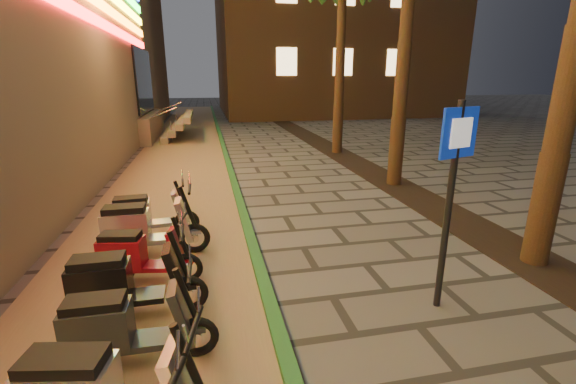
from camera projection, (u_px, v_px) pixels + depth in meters
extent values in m
cube|color=#8C7251|center=(177.00, 171.00, 12.65)|extent=(3.40, 60.00, 0.01)
cube|color=#246029|center=(229.00, 167.00, 12.98)|extent=(0.18, 60.00, 0.10)
cube|color=black|center=(432.00, 205.00, 9.20)|extent=(1.20, 40.00, 0.02)
cube|color=black|center=(144.00, 81.00, 18.99)|extent=(0.08, 5.00, 3.00)
cube|color=gray|center=(106.00, 127.00, 19.21)|extent=(5.00, 6.00, 1.20)
cube|color=gray|center=(169.00, 134.00, 19.94)|extent=(0.35, 5.00, 0.30)
cube|color=gray|center=(175.00, 128.00, 19.92)|extent=(0.35, 5.00, 0.30)
cube|color=gray|center=(182.00, 122.00, 19.90)|extent=(0.35, 5.00, 0.30)
cube|color=gray|center=(188.00, 116.00, 19.89)|extent=(0.35, 5.00, 0.30)
cylinder|color=silver|center=(154.00, 116.00, 17.67)|extent=(2.09, 0.06, 0.81)
cylinder|color=silver|center=(163.00, 110.00, 21.42)|extent=(2.09, 0.06, 0.81)
cube|color=#FFD38C|center=(287.00, 62.00, 25.93)|extent=(1.40, 0.06, 1.80)
cube|color=#FFD38C|center=(343.00, 62.00, 26.73)|extent=(1.40, 0.06, 1.80)
cube|color=#FFD38C|center=(396.00, 63.00, 27.52)|extent=(1.40, 0.06, 1.80)
cylinder|color=#472D19|center=(567.00, 93.00, 5.61)|extent=(0.40, 0.40, 5.45)
cylinder|color=#472D19|center=(402.00, 81.00, 10.27)|extent=(0.40, 0.40, 5.70)
cylinder|color=#472D19|center=(340.00, 77.00, 14.92)|extent=(0.40, 0.40, 5.95)
cylinder|color=black|center=(448.00, 210.00, 4.79)|extent=(0.09, 0.09, 2.69)
cube|color=#0B2594|center=(459.00, 133.00, 4.50)|extent=(0.58, 0.21, 0.59)
cube|color=white|center=(461.00, 133.00, 4.48)|extent=(0.34, 0.12, 0.34)
cube|color=black|center=(63.00, 362.00, 2.96)|extent=(0.67, 0.43, 0.12)
cylinder|color=black|center=(190.00, 364.00, 2.99)|extent=(0.28, 0.12, 0.74)
cylinder|color=black|center=(194.00, 329.00, 2.90)|extent=(0.15, 0.58, 0.04)
torus|color=black|center=(94.00, 350.00, 3.97)|extent=(0.48, 0.10, 0.48)
cylinder|color=silver|center=(94.00, 350.00, 3.97)|extent=(0.13, 0.09, 0.13)
torus|color=black|center=(197.00, 337.00, 4.16)|extent=(0.48, 0.10, 0.48)
cylinder|color=silver|center=(197.00, 337.00, 4.16)|extent=(0.13, 0.09, 0.13)
cube|color=#2A2D2F|center=(145.00, 340.00, 4.05)|extent=(0.51, 0.32, 0.07)
cube|color=#2A2D2F|center=(98.00, 327.00, 3.90)|extent=(0.65, 0.36, 0.46)
cube|color=black|center=(94.00, 304.00, 3.83)|extent=(0.58, 0.30, 0.11)
cube|color=#2A2D2F|center=(182.00, 313.00, 4.05)|extent=(0.25, 0.37, 0.65)
cylinder|color=black|center=(187.00, 297.00, 4.01)|extent=(0.25, 0.07, 0.69)
cylinder|color=black|center=(190.00, 271.00, 3.93)|extent=(0.05, 0.54, 0.04)
cube|color=#2A2D2F|center=(196.00, 328.00, 4.13)|extent=(0.21, 0.13, 0.06)
torus|color=black|center=(97.00, 304.00, 4.74)|extent=(0.51, 0.10, 0.51)
cylinder|color=silver|center=(97.00, 304.00, 4.74)|extent=(0.14, 0.10, 0.14)
torus|color=black|center=(189.00, 294.00, 4.97)|extent=(0.51, 0.10, 0.51)
cylinder|color=silver|center=(189.00, 294.00, 4.97)|extent=(0.14, 0.10, 0.14)
cube|color=black|center=(143.00, 296.00, 4.84)|extent=(0.54, 0.34, 0.08)
cube|color=black|center=(101.00, 283.00, 4.68)|extent=(0.69, 0.38, 0.49)
cube|color=black|center=(97.00, 262.00, 4.60)|extent=(0.61, 0.32, 0.12)
cube|color=black|center=(175.00, 272.00, 4.85)|extent=(0.26, 0.39, 0.69)
cylinder|color=black|center=(180.00, 257.00, 4.80)|extent=(0.27, 0.07, 0.73)
cylinder|color=black|center=(182.00, 233.00, 4.73)|extent=(0.05, 0.57, 0.04)
cube|color=black|center=(188.00, 286.00, 4.94)|extent=(0.22, 0.14, 0.06)
torus|color=black|center=(120.00, 269.00, 5.67)|extent=(0.47, 0.17, 0.46)
cylinder|color=silver|center=(120.00, 269.00, 5.67)|extent=(0.14, 0.11, 0.12)
torus|color=black|center=(187.00, 268.00, 5.71)|extent=(0.47, 0.17, 0.46)
cylinder|color=silver|center=(187.00, 268.00, 5.71)|extent=(0.14, 0.11, 0.12)
cube|color=maroon|center=(153.00, 266.00, 5.68)|extent=(0.53, 0.38, 0.07)
cube|color=maroon|center=(122.00, 253.00, 5.60)|extent=(0.67, 0.44, 0.44)
cube|color=black|center=(120.00, 236.00, 5.53)|extent=(0.59, 0.37, 0.11)
cube|color=maroon|center=(177.00, 249.00, 5.62)|extent=(0.29, 0.39, 0.62)
cylinder|color=black|center=(181.00, 238.00, 5.57)|extent=(0.25, 0.10, 0.66)
cylinder|color=black|center=(182.00, 219.00, 5.49)|extent=(0.13, 0.51, 0.04)
cube|color=maroon|center=(187.00, 261.00, 5.68)|extent=(0.21, 0.16, 0.05)
torus|color=black|center=(123.00, 244.00, 6.43)|extent=(0.54, 0.11, 0.54)
cylinder|color=silver|center=(123.00, 244.00, 6.43)|extent=(0.15, 0.10, 0.15)
torus|color=black|center=(195.00, 238.00, 6.66)|extent=(0.54, 0.11, 0.54)
cylinder|color=silver|center=(195.00, 238.00, 6.66)|extent=(0.15, 0.10, 0.15)
cube|color=silver|center=(159.00, 239.00, 6.53)|extent=(0.57, 0.36, 0.08)
cube|color=silver|center=(126.00, 227.00, 6.36)|extent=(0.73, 0.40, 0.52)
cube|color=black|center=(124.00, 210.00, 6.27)|extent=(0.65, 0.33, 0.12)
cube|color=silver|center=(184.00, 220.00, 6.53)|extent=(0.28, 0.42, 0.73)
cylinder|color=black|center=(188.00, 208.00, 6.49)|extent=(0.28, 0.07, 0.77)
cylinder|color=black|center=(190.00, 189.00, 6.41)|extent=(0.05, 0.60, 0.05)
cube|color=silver|center=(194.00, 231.00, 6.63)|extent=(0.23, 0.15, 0.06)
torus|color=black|center=(130.00, 228.00, 7.20)|extent=(0.49, 0.13, 0.48)
cylinder|color=silver|center=(130.00, 228.00, 7.20)|extent=(0.14, 0.10, 0.13)
torus|color=black|center=(187.00, 222.00, 7.47)|extent=(0.49, 0.13, 0.48)
cylinder|color=silver|center=(187.00, 222.00, 7.47)|extent=(0.14, 0.10, 0.13)
cube|color=#A6A7AE|center=(158.00, 223.00, 7.32)|extent=(0.53, 0.35, 0.07)
cube|color=#A6A7AE|center=(132.00, 214.00, 7.14)|extent=(0.68, 0.40, 0.47)
cube|color=black|center=(130.00, 200.00, 7.07)|extent=(0.60, 0.34, 0.11)
cube|color=#A6A7AE|center=(179.00, 207.00, 7.35)|extent=(0.27, 0.39, 0.66)
cylinder|color=black|center=(181.00, 198.00, 7.31)|extent=(0.26, 0.08, 0.69)
cylinder|color=black|center=(183.00, 183.00, 7.24)|extent=(0.08, 0.54, 0.04)
cube|color=#A6A7AE|center=(186.00, 217.00, 7.44)|extent=(0.21, 0.14, 0.06)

